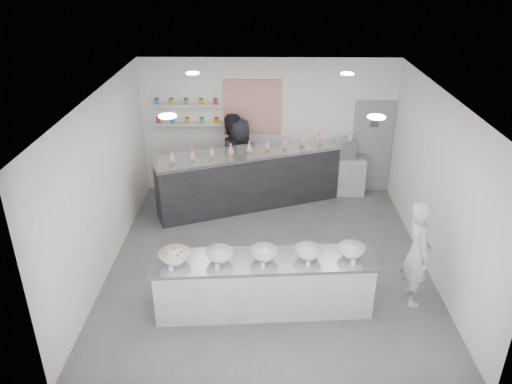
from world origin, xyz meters
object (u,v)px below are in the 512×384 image
(prep_counter, at_px, (264,284))
(staff_left, at_px, (231,156))
(espresso_machine, at_px, (344,148))
(staff_right, at_px, (241,160))
(woman_prep, at_px, (418,253))
(back_bar, at_px, (249,180))
(espresso_ledge, at_px, (337,175))

(prep_counter, xyz_separation_m, staff_left, (-0.72, 3.89, 0.51))
(espresso_machine, height_order, staff_right, staff_right)
(prep_counter, relative_size, woman_prep, 1.92)
(back_bar, height_order, staff_left, staff_left)
(espresso_machine, bearing_deg, staff_right, -173.75)
(prep_counter, distance_m, espresso_ledge, 4.39)
(prep_counter, bearing_deg, staff_left, 96.33)
(espresso_ledge, distance_m, espresso_machine, 0.65)
(prep_counter, height_order, woman_prep, woman_prep)
(espresso_ledge, bearing_deg, woman_prep, -79.84)
(espresso_ledge, xyz_separation_m, staff_left, (-2.36, -0.18, 0.50))
(espresso_machine, distance_m, staff_right, 2.26)
(espresso_ledge, height_order, staff_left, staff_left)
(woman_prep, distance_m, staff_right, 4.56)
(espresso_ledge, distance_m, staff_right, 2.21)
(back_bar, relative_size, staff_left, 2.06)
(prep_counter, relative_size, back_bar, 0.84)
(staff_left, relative_size, staff_right, 1.06)
(back_bar, bearing_deg, espresso_ledge, -3.25)
(staff_left, bearing_deg, espresso_ledge, 163.19)
(espresso_ledge, height_order, woman_prep, woman_prep)
(prep_counter, xyz_separation_m, woman_prep, (2.32, 0.25, 0.41))
(back_bar, distance_m, staff_right, 0.53)
(prep_counter, relative_size, espresso_ledge, 2.68)
(espresso_machine, bearing_deg, prep_counter, -113.10)
(woman_prep, bearing_deg, staff_right, 36.10)
(espresso_machine, height_order, woman_prep, woman_prep)
(staff_left, height_order, staff_right, staff_left)
(staff_left, xyz_separation_m, staff_right, (0.22, -0.07, -0.05))
(espresso_machine, xyz_separation_m, woman_prep, (0.59, -3.82, -0.24))
(prep_counter, bearing_deg, staff_right, 93.35)
(woman_prep, xyz_separation_m, staff_left, (-3.05, 3.64, 0.10))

